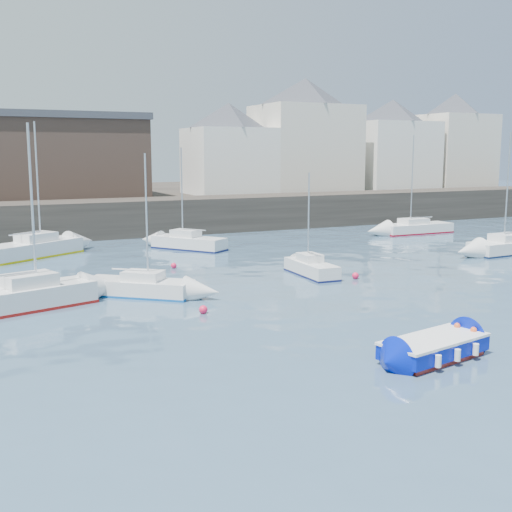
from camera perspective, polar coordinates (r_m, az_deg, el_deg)
name	(u,v)px	position (r m, az deg, el deg)	size (l,w,h in m)	color
water	(396,344)	(24.25, 12.36, -7.62)	(220.00, 220.00, 0.00)	#2D4760
quay_wall	(140,217)	(55.43, -10.26, 3.44)	(90.00, 5.00, 3.00)	#28231E
land_strip	(97,203)	(72.91, -13.99, 4.58)	(90.00, 32.00, 2.80)	#28231E
bldg_east_a	(305,134)	(69.40, 4.38, 10.73)	(13.36, 13.36, 11.80)	beige
bldg_east_b	(392,144)	(75.04, 11.99, 9.72)	(11.88, 11.88, 9.95)	white
bldg_east_c	(454,140)	(80.80, 17.16, 9.82)	(11.14, 11.14, 10.95)	beige
bldg_east_d	(229,148)	(64.93, -2.42, 9.58)	(11.14, 11.14, 8.95)	white
warehouse	(50,156)	(61.84, -17.81, 8.48)	(16.40, 10.40, 7.60)	#3D2D26
blue_dinghy	(434,347)	(22.66, 15.53, -7.82)	(4.27, 2.50, 0.76)	maroon
sailboat_a	(24,297)	(30.36, -19.90, -3.43)	(6.62, 3.79, 8.20)	silver
sailboat_b	(139,287)	(31.80, -10.36, -2.70)	(5.20, 4.75, 6.88)	silver
sailboat_c	(311,268)	(36.57, 4.93, -1.04)	(1.63, 4.47, 5.81)	silver
sailboat_d	(510,246)	(47.74, 21.62, 0.82)	(6.60, 2.47, 8.27)	silver
sailboat_f	(189,242)	(46.53, -6.01, 1.23)	(4.71, 5.57, 7.26)	silver
sailboat_g	(416,228)	(57.20, 14.03, 2.45)	(6.60, 2.13, 8.35)	silver
sailboat_h	(33,248)	(45.32, -19.20, 0.64)	(7.05, 5.63, 8.94)	silver
buoy_near	(203,313)	(28.08, -4.71, -5.11)	(0.38, 0.38, 0.38)	#F81D49
buoy_mid	(355,279)	(35.97, 8.83, -2.01)	(0.38, 0.38, 0.38)	#F81D49
buoy_far	(174,268)	(39.08, -7.32, -1.08)	(0.35, 0.35, 0.35)	#F81D49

